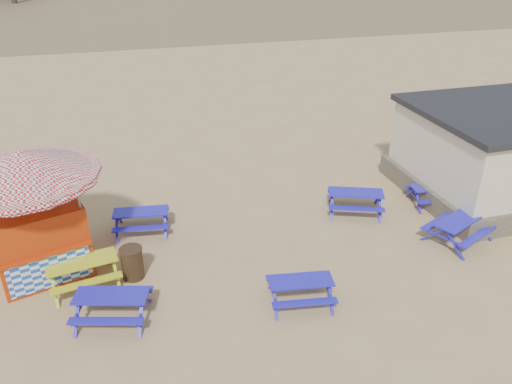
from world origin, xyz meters
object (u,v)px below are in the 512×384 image
object	(u,v)px
ice_cream_kiosk	(29,198)
litter_bin	(132,263)
picnic_table_blue_a	(142,221)
picnic_table_yellow	(84,273)
picnic_table_blue_b	(355,202)

from	to	relation	value
ice_cream_kiosk	litter_bin	xyz separation A→B (m)	(2.39, -1.16, -1.75)
picnic_table_blue_a	picnic_table_yellow	world-z (taller)	picnic_table_yellow
picnic_table_yellow	ice_cream_kiosk	xyz separation A→B (m)	(-1.12, 1.13, 1.84)
picnic_table_yellow	litter_bin	xyz separation A→B (m)	(1.27, -0.03, 0.09)
picnic_table_yellow	picnic_table_blue_b	bearing A→B (deg)	0.99
picnic_table_blue_a	ice_cream_kiosk	world-z (taller)	ice_cream_kiosk
picnic_table_blue_a	ice_cream_kiosk	xyz separation A→B (m)	(-2.81, -1.21, 1.87)
picnic_table_yellow	litter_bin	bearing A→B (deg)	-10.93
picnic_table_blue_b	picnic_table_yellow	xyz separation A→B (m)	(-8.66, -1.58, -0.00)
picnic_table_blue_a	litter_bin	world-z (taller)	litter_bin
ice_cream_kiosk	picnic_table_yellow	bearing A→B (deg)	-61.60
picnic_table_blue_b	picnic_table_yellow	bearing A→B (deg)	-147.72
picnic_table_blue_a	picnic_table_blue_b	world-z (taller)	picnic_table_blue_b
picnic_table_blue_b	picnic_table_yellow	size ratio (longest dim) A/B	1.10
picnic_table_blue_a	picnic_table_blue_b	bearing A→B (deg)	1.80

